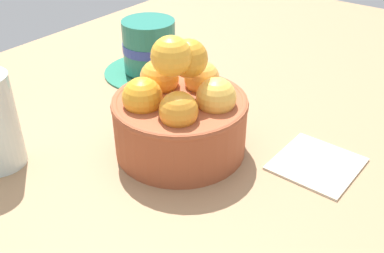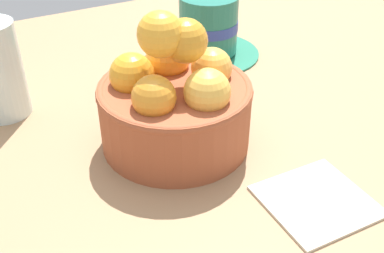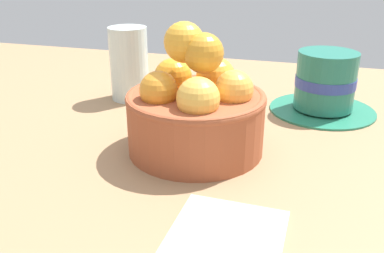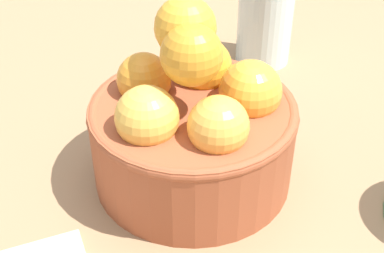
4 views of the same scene
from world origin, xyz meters
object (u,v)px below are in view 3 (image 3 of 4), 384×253
at_px(coffee_cup, 325,85).
at_px(water_glass, 129,64).
at_px(terracotta_bowl, 196,109).
at_px(folded_napkin, 228,231).

xyz_separation_m(coffee_cup, water_glass, (0.30, 0.03, 0.02)).
relative_size(terracotta_bowl, folded_napkin, 1.71).
distance_m(terracotta_bowl, water_glass, 0.22).
height_order(coffee_cup, water_glass, water_glass).
height_order(terracotta_bowl, coffee_cup, terracotta_bowl).
bearing_deg(water_glass, folded_napkin, 126.38).
relative_size(coffee_cup, water_glass, 1.35).
xyz_separation_m(terracotta_bowl, coffee_cup, (-0.15, -0.18, -0.01)).
bearing_deg(folded_napkin, terracotta_bowl, -64.77).
bearing_deg(terracotta_bowl, water_glass, -45.01).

